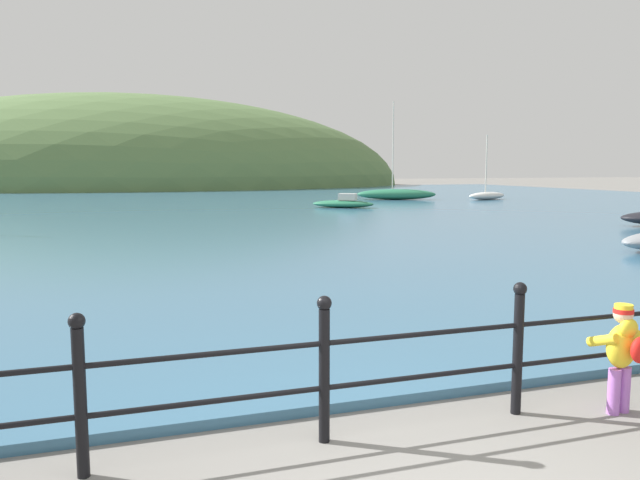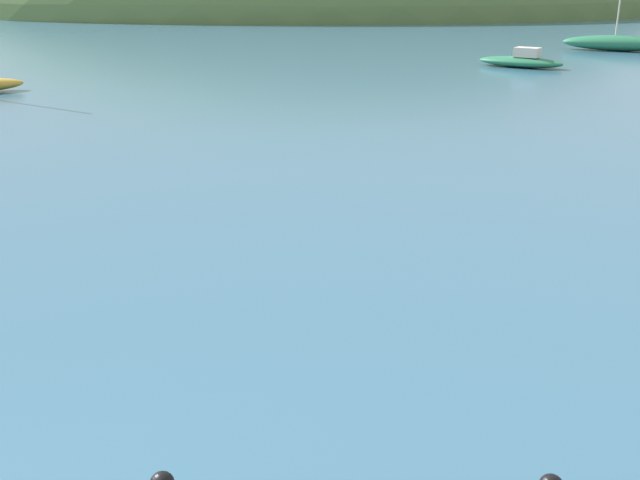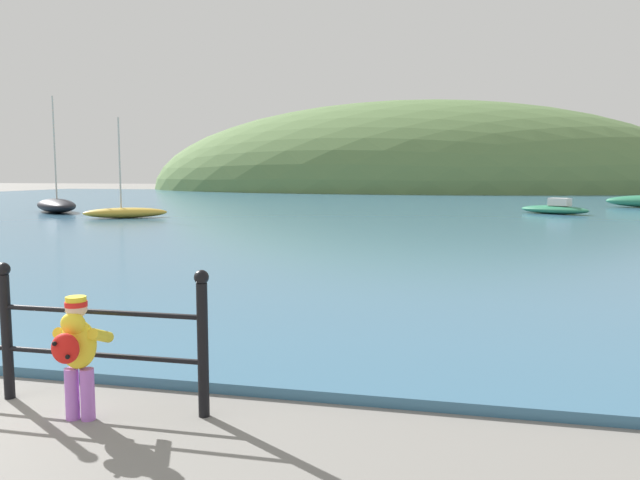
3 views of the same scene
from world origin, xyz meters
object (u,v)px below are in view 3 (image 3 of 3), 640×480
at_px(boat_far_right, 555,209).
at_px(boat_white_sailboat, 56,205).
at_px(child_in_coat, 77,346).
at_px(boat_mid_harbor, 125,212).

height_order(boat_far_right, boat_white_sailboat, boat_white_sailboat).
height_order(child_in_coat, boat_mid_harbor, boat_mid_harbor).
xyz_separation_m(boat_far_right, boat_white_sailboat, (-23.01, -4.01, 0.10)).
distance_m(child_in_coat, boat_far_right, 26.82).
bearing_deg(boat_far_right, boat_mid_harbor, -159.41).
distance_m(child_in_coat, boat_white_sailboat, 27.06).
xyz_separation_m(boat_white_sailboat, boat_mid_harbor, (5.21, -2.68, -0.10)).
height_order(child_in_coat, boat_white_sailboat, boat_white_sailboat).
bearing_deg(boat_white_sailboat, boat_far_right, 9.89).
bearing_deg(boat_far_right, child_in_coat, -105.27).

